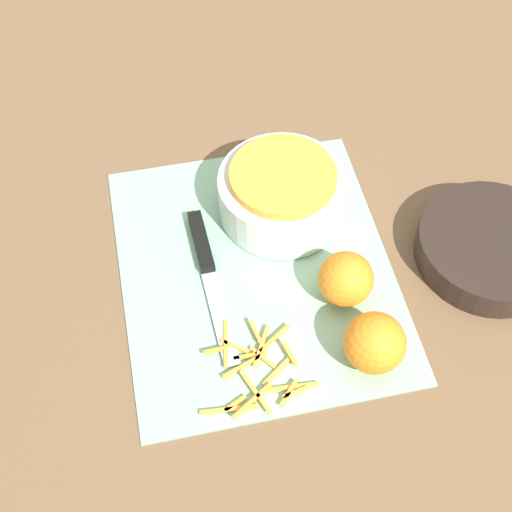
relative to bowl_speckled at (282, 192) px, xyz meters
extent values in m
plane|color=brown|center=(0.10, -0.06, -0.05)|extent=(4.00, 4.00, 0.00)
cube|color=#84B793|center=(0.10, -0.06, -0.04)|extent=(0.45, 0.38, 0.01)
cylinder|color=silver|center=(0.00, 0.00, -0.01)|extent=(0.19, 0.19, 0.07)
cylinder|color=orange|center=(0.00, 0.00, 0.03)|extent=(0.15, 0.15, 0.02)
cylinder|color=black|center=(0.14, 0.27, -0.02)|extent=(0.21, 0.21, 0.05)
cube|color=black|center=(0.04, -0.13, -0.03)|extent=(0.10, 0.02, 0.02)
cube|color=#B2B2B7|center=(0.17, -0.12, -0.04)|extent=(0.15, 0.03, 0.00)
sphere|color=orange|center=(0.16, 0.05, 0.00)|extent=(0.08, 0.08, 0.08)
sphere|color=orange|center=(0.27, 0.06, 0.00)|extent=(0.08, 0.08, 0.08)
cube|color=gold|center=(0.29, -0.05, -0.04)|extent=(0.01, 0.07, 0.00)
cube|color=orange|center=(0.26, -0.07, -0.04)|extent=(0.04, 0.05, 0.00)
cube|color=orange|center=(0.30, -0.11, -0.03)|extent=(0.04, 0.06, 0.00)
cube|color=#F99A36|center=(0.22, -0.08, -0.03)|extent=(0.06, 0.03, 0.00)
cube|color=orange|center=(0.29, -0.05, -0.03)|extent=(0.01, 0.03, 0.00)
cube|color=gold|center=(0.21, -0.12, -0.03)|extent=(0.07, 0.02, 0.00)
cube|color=orange|center=(0.30, -0.14, -0.04)|extent=(0.01, 0.07, 0.00)
cube|color=gold|center=(0.28, -0.10, -0.03)|extent=(0.06, 0.03, 0.00)
cube|color=orange|center=(0.29, -0.06, -0.03)|extent=(0.03, 0.03, 0.00)
cube|color=orange|center=(0.24, -0.08, -0.04)|extent=(0.04, 0.03, 0.00)
cube|color=orange|center=(0.24, -0.05, -0.03)|extent=(0.04, 0.01, 0.00)
cube|color=orange|center=(0.25, -0.11, -0.03)|extent=(0.03, 0.06, 0.00)
cube|color=orange|center=(0.21, -0.06, -0.03)|extent=(0.03, 0.05, 0.00)
cube|color=orange|center=(0.22, -0.11, -0.03)|extent=(0.03, 0.03, 0.00)
cube|color=orange|center=(0.29, -0.13, -0.04)|extent=(0.02, 0.03, 0.00)
cube|color=orange|center=(0.20, -0.08, -0.03)|extent=(0.04, 0.01, 0.00)
cube|color=orange|center=(0.23, -0.10, -0.04)|extent=(0.01, 0.04, 0.00)
cube|color=orange|center=(0.22, -0.14, -0.03)|extent=(0.01, 0.03, 0.00)
camera|label=1|loc=(0.65, -0.18, 0.79)|focal=50.00mm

